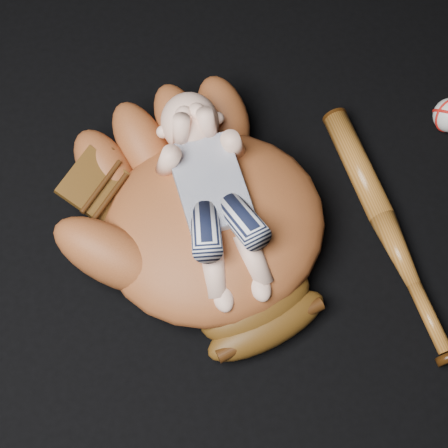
# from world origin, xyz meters

# --- Properties ---
(baseball_glove) EXTENTS (0.61, 0.66, 0.17)m
(baseball_glove) POSITION_xyz_m (-0.16, -0.07, 0.09)
(baseball_glove) COLOR brown
(baseball_glove) RESTS_ON ground
(newborn_baby) EXTENTS (0.20, 0.39, 0.15)m
(newborn_baby) POSITION_xyz_m (-0.15, -0.06, 0.14)
(newborn_baby) COLOR beige
(newborn_baby) RESTS_ON baseball_glove
(baseball_bat) EXTENTS (0.10, 0.50, 0.05)m
(baseball_bat) POSITION_xyz_m (0.14, -0.13, 0.02)
(baseball_bat) COLOR brown
(baseball_bat) RESTS_ON ground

